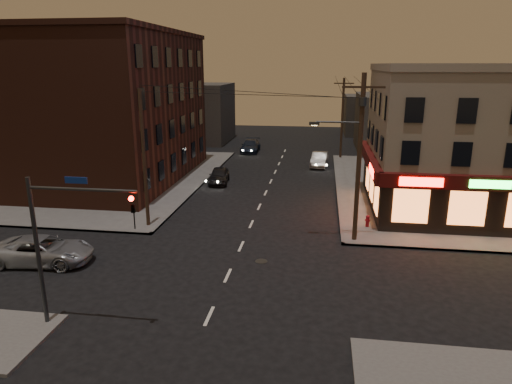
% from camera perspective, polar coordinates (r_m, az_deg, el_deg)
% --- Properties ---
extents(ground, '(120.00, 120.00, 0.00)m').
position_cam_1_polar(ground, '(24.13, -3.56, -10.39)').
color(ground, black).
rests_on(ground, ground).
extents(sidewalk_ne, '(24.00, 28.00, 0.15)m').
position_cam_1_polar(sidewalk_ne, '(43.67, 25.89, 0.13)').
color(sidewalk_ne, '#514F4C').
rests_on(sidewalk_ne, ground).
extents(sidewalk_nw, '(24.00, 28.00, 0.15)m').
position_cam_1_polar(sidewalk_nw, '(47.28, -20.52, 1.81)').
color(sidewalk_nw, '#514F4C').
rests_on(sidewalk_nw, ground).
extents(pizza_building, '(15.85, 12.85, 10.50)m').
position_cam_1_polar(pizza_building, '(36.82, 26.28, 5.87)').
color(pizza_building, gray).
rests_on(pizza_building, sidewalk_ne).
extents(brick_apartment, '(12.00, 20.00, 13.00)m').
position_cam_1_polar(brick_apartment, '(44.66, -17.32, 9.91)').
color(brick_apartment, '#432015').
rests_on(brick_apartment, sidewalk_nw).
extents(bg_building_ne_a, '(10.00, 12.00, 7.00)m').
position_cam_1_polar(bg_building_ne_a, '(60.36, 17.37, 8.22)').
color(bg_building_ne_a, '#3F3D3A').
rests_on(bg_building_ne_a, ground).
extents(bg_building_nw, '(9.00, 10.00, 8.00)m').
position_cam_1_polar(bg_building_nw, '(65.92, -7.35, 9.80)').
color(bg_building_nw, '#3F3D3A').
rests_on(bg_building_nw, ground).
extents(bg_building_ne_b, '(8.00, 8.00, 6.00)m').
position_cam_1_polar(bg_building_ne_b, '(73.96, 14.16, 9.31)').
color(bg_building_ne_b, '#3F3D3A').
rests_on(bg_building_ne_b, ground).
extents(utility_pole_main, '(4.20, 0.44, 10.00)m').
position_cam_1_polar(utility_pole_main, '(27.51, 12.59, 5.18)').
color(utility_pole_main, '#382619').
rests_on(utility_pole_main, sidewalk_ne).
extents(utility_pole_far, '(0.26, 0.26, 9.00)m').
position_cam_1_polar(utility_pole_far, '(53.57, 10.72, 9.03)').
color(utility_pole_far, '#382619').
rests_on(utility_pole_far, sidewalk_ne).
extents(utility_pole_west, '(0.24, 0.24, 9.00)m').
position_cam_1_polar(utility_pole_west, '(30.52, -13.82, 3.99)').
color(utility_pole_west, '#382619').
rests_on(utility_pole_west, sidewalk_nw).
extents(traffic_signal, '(4.49, 0.32, 6.47)m').
position_cam_1_polar(traffic_signal, '(19.67, -23.40, -4.75)').
color(traffic_signal, '#333538').
rests_on(traffic_signal, ground).
extents(suv_cross, '(5.61, 2.95, 1.51)m').
position_cam_1_polar(suv_cross, '(27.80, -25.14, -6.61)').
color(suv_cross, gray).
rests_on(suv_cross, ground).
extents(sedan_near, '(2.13, 4.35, 1.43)m').
position_cam_1_polar(sedan_near, '(42.17, -4.64, 2.07)').
color(sedan_near, black).
rests_on(sedan_near, ground).
extents(sedan_mid, '(1.97, 4.66, 1.50)m').
position_cam_1_polar(sedan_mid, '(49.53, 7.94, 4.05)').
color(sedan_mid, gray).
rests_on(sedan_mid, ground).
extents(sedan_far, '(2.16, 5.17, 1.49)m').
position_cam_1_polar(sedan_far, '(57.26, -0.69, 5.77)').
color(sedan_far, '#171F2F').
rests_on(sedan_far, ground).
extents(fire_hydrant, '(0.36, 0.36, 0.80)m').
position_cam_1_polar(fire_hydrant, '(31.26, 13.77, -3.46)').
color(fire_hydrant, maroon).
rests_on(fire_hydrant, sidewalk_ne).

